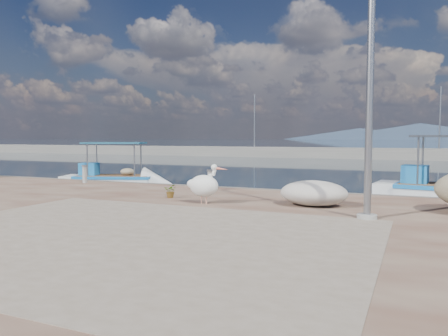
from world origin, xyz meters
TOP-DOWN VIEW (x-y plane):
  - ground at (0.00, 0.00)m, footprint 1400.00×1400.00m
  - quay_patch at (1.00, -3.00)m, footprint 9.00×7.00m
  - breakwater at (-0.00, 40.00)m, footprint 120.00×2.20m
  - mountains at (4.39, 650.00)m, footprint 370.00×280.00m
  - boat_left at (-7.44, 7.47)m, footprint 5.35×3.34m
  - pelican at (0.61, 1.09)m, footprint 1.15×0.62m
  - lamp_post at (4.94, 0.61)m, footprint 0.44×0.96m
  - bollard_near at (-0.91, 4.60)m, footprint 0.22×0.22m
  - bollard_far at (-6.28, 4.13)m, footprint 0.24×0.24m
  - potted_plant at (-0.86, 1.76)m, footprint 0.45×0.41m
  - net_pile_d at (3.43, 1.98)m, footprint 1.80×1.35m

SIDE VIEW (x-z plane):
  - ground at x=0.00m, z-range 0.00..0.00m
  - boat_left at x=-7.44m, z-range -1.03..1.42m
  - quay_patch at x=1.00m, z-range 0.50..0.51m
  - breakwater at x=0.00m, z-range -3.15..4.35m
  - potted_plant at x=-0.86m, z-range 0.50..0.92m
  - net_pile_d at x=3.43m, z-range 0.50..1.18m
  - bollard_near at x=-0.91m, z-range 0.53..1.20m
  - bollard_far at x=-6.28m, z-range 0.53..1.26m
  - pelican at x=0.61m, z-range 0.47..1.57m
  - lamp_post at x=4.94m, z-range 0.30..7.30m
  - mountains at x=4.39m, z-range -1.49..20.51m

